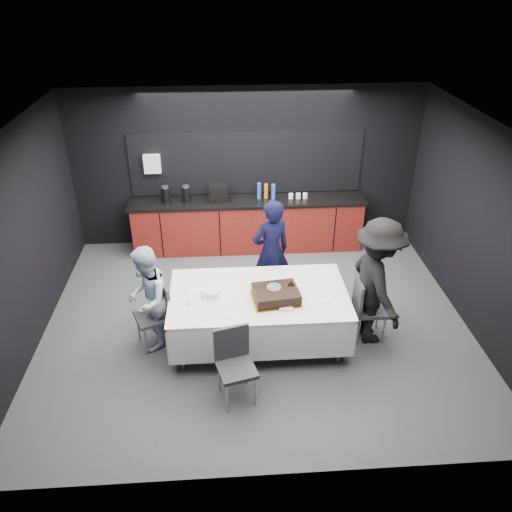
{
  "coord_description": "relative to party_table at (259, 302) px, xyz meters",
  "views": [
    {
      "loc": [
        -0.4,
        -5.71,
        4.51
      ],
      "look_at": [
        0.0,
        0.1,
        1.05
      ],
      "focal_mm": 35.0,
      "sensor_mm": 36.0,
      "label": 1
    }
  ],
  "objects": [
    {
      "name": "ground",
      "position": [
        0.0,
        0.4,
        -0.64
      ],
      "size": [
        6.0,
        6.0,
        0.0
      ],
      "primitive_type": "plane",
      "color": "#47474C",
      "rests_on": "ground"
    },
    {
      "name": "room_shell",
      "position": [
        0.0,
        0.4,
        1.22
      ],
      "size": [
        6.04,
        5.04,
        2.82
      ],
      "color": "white",
      "rests_on": "ground"
    },
    {
      "name": "kitchenette",
      "position": [
        -0.02,
        2.62,
        -0.1
      ],
      "size": [
        4.1,
        0.64,
        2.05
      ],
      "color": "#5D130E",
      "rests_on": "ground"
    },
    {
      "name": "party_table",
      "position": [
        0.0,
        0.0,
        0.0
      ],
      "size": [
        2.32,
        1.32,
        0.78
      ],
      "color": "#99999E",
      "rests_on": "ground"
    },
    {
      "name": "cake_assembly",
      "position": [
        0.21,
        -0.14,
        0.21
      ],
      "size": [
        0.66,
        0.57,
        0.18
      ],
      "color": "gold",
      "rests_on": "party_table"
    },
    {
      "name": "plate_stack",
      "position": [
        -0.62,
        -0.0,
        0.19
      ],
      "size": [
        0.24,
        0.24,
        0.1
      ],
      "primitive_type": "cylinder",
      "color": "white",
      "rests_on": "party_table"
    },
    {
      "name": "loose_plate_near",
      "position": [
        -0.35,
        -0.41,
        0.14
      ],
      "size": [
        0.21,
        0.21,
        0.01
      ],
      "primitive_type": "cylinder",
      "color": "white",
      "rests_on": "party_table"
    },
    {
      "name": "loose_plate_right_a",
      "position": [
        0.66,
        0.12,
        0.14
      ],
      "size": [
        0.18,
        0.18,
        0.01
      ],
      "primitive_type": "cylinder",
      "color": "white",
      "rests_on": "party_table"
    },
    {
      "name": "loose_plate_right_b",
      "position": [
        0.85,
        -0.2,
        0.14
      ],
      "size": [
        0.18,
        0.18,
        0.01
      ],
      "primitive_type": "cylinder",
      "color": "white",
      "rests_on": "party_table"
    },
    {
      "name": "loose_plate_far",
      "position": [
        0.1,
        0.38,
        0.14
      ],
      "size": [
        0.22,
        0.22,
        0.01
      ],
      "primitive_type": "cylinder",
      "color": "white",
      "rests_on": "party_table"
    },
    {
      "name": "fork_pile",
      "position": [
        0.32,
        -0.36,
        0.15
      ],
      "size": [
        0.17,
        0.12,
        0.03
      ],
      "primitive_type": "cube",
      "rotation": [
        0.0,
        0.0,
        -0.11
      ],
      "color": "white",
      "rests_on": "party_table"
    },
    {
      "name": "champagne_flute",
      "position": [
        -0.92,
        -0.17,
        0.3
      ],
      "size": [
        0.06,
        0.06,
        0.22
      ],
      "color": "white",
      "rests_on": "party_table"
    },
    {
      "name": "chair_left",
      "position": [
        -1.34,
        0.06,
        -0.11
      ],
      "size": [
        0.55,
        0.55,
        0.92
      ],
      "color": "#303035",
      "rests_on": "ground"
    },
    {
      "name": "chair_right",
      "position": [
        1.44,
        -0.0,
        -0.11
      ],
      "size": [
        0.43,
        0.43,
        0.92
      ],
      "color": "#303035",
      "rests_on": "ground"
    },
    {
      "name": "chair_near",
      "position": [
        -0.35,
        -0.95,
        -0.11
      ],
      "size": [
        0.51,
        0.51,
        0.92
      ],
      "color": "#303035",
      "rests_on": "ground"
    },
    {
      "name": "person_center",
      "position": [
        0.25,
        0.98,
        0.18
      ],
      "size": [
        0.71,
        0.6,
        1.65
      ],
      "primitive_type": "imported",
      "rotation": [
        0.0,
        0.0,
        3.54
      ],
      "color": "black",
      "rests_on": "ground"
    },
    {
      "name": "person_left",
      "position": [
        -1.44,
        0.03,
        0.1
      ],
      "size": [
        0.6,
        0.75,
        1.47
      ],
      "primitive_type": "imported",
      "rotation": [
        0.0,
        0.0,
        -1.64
      ],
      "color": "#A4B9CF",
      "rests_on": "ground"
    },
    {
      "name": "person_right",
      "position": [
        1.54,
        -0.02,
        0.26
      ],
      "size": [
        0.84,
        1.25,
        1.79
      ],
      "primitive_type": "imported",
      "rotation": [
        0.0,
        0.0,
        1.73
      ],
      "color": "black",
      "rests_on": "ground"
    }
  ]
}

